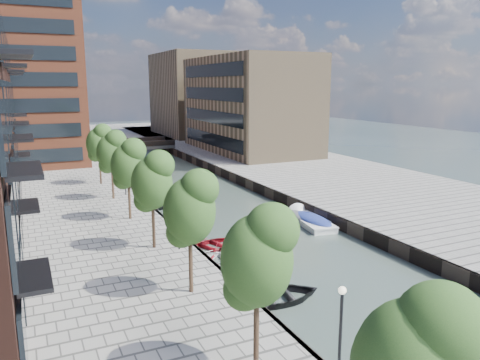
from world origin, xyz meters
TOP-DOWN VIEW (x-y plane):
  - water at (0.00, 40.00)m, footprint 300.00×300.00m
  - quay_right at (16.00, 40.00)m, footprint 20.00×140.00m
  - quay_wall_left at (-6.10, 40.00)m, footprint 0.25×140.00m
  - quay_wall_right at (6.10, 40.00)m, footprint 0.25×140.00m
  - far_closure at (0.00, 100.00)m, footprint 80.00×40.00m
  - tower at (-17.00, 65.00)m, footprint 18.00×18.00m
  - tan_block_near at (16.00, 62.00)m, footprint 12.00×25.00m
  - tan_block_far at (16.00, 88.00)m, footprint 12.00×20.00m
  - bridge at (0.00, 72.00)m, footprint 13.00×6.00m
  - tree_1 at (-8.50, 11.00)m, footprint 2.50×2.50m
  - tree_2 at (-8.50, 18.00)m, footprint 2.50×2.50m
  - tree_3 at (-8.50, 25.00)m, footprint 2.50×2.50m
  - tree_4 at (-8.50, 32.00)m, footprint 2.50×2.50m
  - tree_5 at (-8.50, 39.00)m, footprint 2.50×2.50m
  - tree_6 at (-8.50, 46.00)m, footprint 2.50×2.50m
  - lamp_0 at (-7.20, 8.00)m, footprint 0.24×0.24m
  - lamp_1 at (-7.20, 24.00)m, footprint 0.24×0.24m
  - lamp_2 at (-7.20, 40.00)m, footprint 0.24×0.24m
  - sloop_1 at (-4.34, 17.16)m, footprint 5.45×4.23m
  - sloop_2 at (-4.37, 25.76)m, footprint 5.14×4.49m
  - sloop_3 at (-5.18, 23.44)m, footprint 4.63×3.59m
  - sloop_4 at (-4.89, 37.85)m, footprint 5.03×3.93m
  - motorboat_3 at (4.94, 28.04)m, footprint 2.82×5.94m
  - motorboat_4 at (4.48, 28.94)m, footprint 3.10×5.29m
  - car at (11.93, 65.48)m, footprint 2.03×3.87m

SIDE VIEW (x-z plane):
  - water at x=0.00m, z-range 0.00..0.00m
  - sloop_1 at x=-4.34m, z-range -0.52..0.52m
  - sloop_2 at x=-4.37m, z-range -0.44..0.44m
  - sloop_3 at x=-5.18m, z-range -0.44..0.44m
  - sloop_4 at x=-4.89m, z-range -0.48..0.48m
  - motorboat_4 at x=4.48m, z-range -0.63..1.04m
  - motorboat_3 at x=4.94m, z-range -0.72..1.18m
  - quay_right at x=16.00m, z-range 0.00..1.00m
  - quay_wall_left at x=-6.10m, z-range 0.00..1.00m
  - quay_wall_right at x=6.10m, z-range 0.00..1.00m
  - far_closure at x=0.00m, z-range 0.00..1.00m
  - bridge at x=0.00m, z-range 0.74..2.04m
  - car at x=11.93m, z-range 1.00..2.26m
  - lamp_0 at x=-7.20m, z-range 1.45..5.57m
  - lamp_1 at x=-7.20m, z-range 1.45..5.57m
  - lamp_2 at x=-7.20m, z-range 1.45..5.57m
  - tree_1 at x=-8.50m, z-range 2.33..8.28m
  - tree_2 at x=-8.50m, z-range 2.33..8.28m
  - tree_3 at x=-8.50m, z-range 2.33..8.28m
  - tree_4 at x=-8.50m, z-range 2.33..8.28m
  - tree_5 at x=-8.50m, z-range 2.33..8.28m
  - tree_6 at x=-8.50m, z-range 2.33..8.28m
  - tan_block_near at x=16.00m, z-range 1.00..15.00m
  - tan_block_far at x=16.00m, z-range 1.00..17.00m
  - tower at x=-17.00m, z-range 1.00..31.00m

